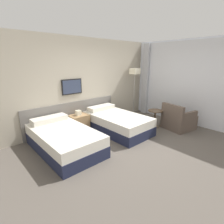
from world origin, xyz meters
TOP-DOWN VIEW (x-y plane):
  - ground_plane at (0.00, 0.00)m, footprint 16.00×16.00m
  - wall_headboard at (-0.04, 1.97)m, footprint 10.00×0.10m
  - wall_window at (2.54, -0.17)m, footprint 0.21×4.44m
  - bed_near_door at (-1.44, 0.92)m, footprint 1.12×1.98m
  - bed_near_window at (0.28, 0.92)m, footprint 1.12×1.98m
  - nightstand at (-0.58, 1.65)m, footprint 0.51×0.43m
  - floor_lamp at (1.77, 1.57)m, footprint 0.29×0.29m
  - side_table at (1.40, 0.36)m, footprint 0.46×0.46m
  - armchair at (1.80, -0.22)m, footprint 0.91×0.89m

SIDE VIEW (x-z plane):
  - ground_plane at x=0.00m, z-range 0.00..0.00m
  - nightstand at x=-0.58m, z-range -0.06..0.58m
  - bed_near_door at x=-1.44m, z-range -0.06..0.58m
  - bed_near_window at x=0.28m, z-range -0.06..0.58m
  - armchair at x=1.80m, z-range -0.13..0.68m
  - side_table at x=1.40m, z-range 0.11..0.65m
  - wall_headboard at x=-0.04m, z-range -0.05..2.65m
  - wall_window at x=2.54m, z-range -0.01..2.69m
  - floor_lamp at x=1.77m, z-range 0.65..2.42m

